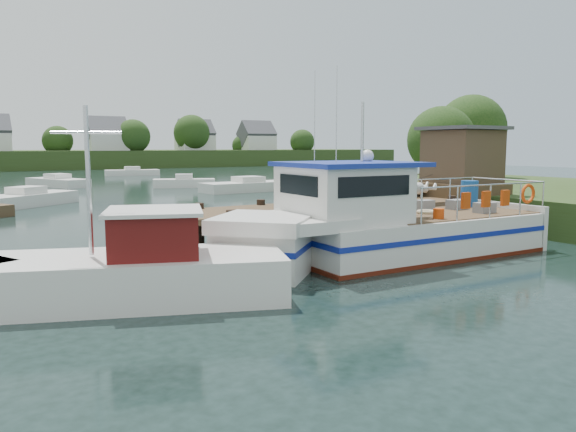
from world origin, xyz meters
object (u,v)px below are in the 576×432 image
work_boat (114,272)px  moored_d (58,182)px  dock (421,179)px  moored_far (132,172)px  moored_c (248,186)px  moored_a (27,199)px  moored_b (184,182)px  lobster_boat (381,227)px

work_boat → moored_d: 41.20m
moored_d → dock: bearing=-69.0°
moored_far → moored_c: moored_c is taller
work_boat → moored_a: size_ratio=1.31×
moored_far → moored_b: 22.86m
moored_d → moored_a: bearing=-97.3°
lobster_boat → moored_c: 27.90m
dock → moored_d: dock is taller
lobster_boat → moored_b: bearing=80.7°
work_boat → moored_d: size_ratio=1.18×
work_boat → moored_far: (16.70, 56.75, -0.31)m
work_boat → moored_a: work_boat is taller
work_boat → moored_far: bearing=93.8°
lobster_boat → moored_far: size_ratio=1.83×
moored_b → moored_c: (2.75, -6.97, 0.01)m
work_boat → moored_b: 37.04m
dock → moored_a: 23.76m
dock → moored_d: size_ratio=2.31×
dock → moored_b: bearing=88.5°
work_boat → moored_b: size_ratio=1.51×
lobster_boat → work_boat: 8.62m
work_boat → moored_far: 59.16m
moored_d → moored_b: bearing=-28.6°
dock → work_boat: work_boat is taller
moored_b → moored_d: bearing=129.9°
work_boat → moored_d: bearing=102.6°
moored_b → work_boat: bearing=-127.3°
moored_far → moored_d: bearing=-130.3°
dock → work_boat: (-14.01, -4.38, -1.52)m
moored_far → lobster_boat: bearing=-103.1°
dock → moored_far: size_ratio=2.46×
work_boat → dock: bearing=37.5°
work_boat → moored_c: size_ratio=1.08×
moored_b → moored_d: size_ratio=0.78×
dock → moored_c: (3.51, 22.63, -1.79)m
dock → moored_a: size_ratio=2.57×
dock → moored_a: (-13.07, 19.76, -1.80)m
work_boat → moored_a: bearing=108.0°
work_boat → moored_c: work_boat is taller
moored_far → moored_a: 36.22m
work_boat → lobster_boat: bearing=24.0°
work_boat → moored_a: (0.94, 24.13, -0.27)m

